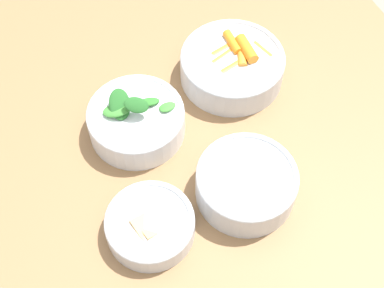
{
  "coord_description": "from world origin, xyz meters",
  "views": [
    {
      "loc": [
        0.4,
        -0.24,
        1.52
      ],
      "look_at": [
        -0.04,
        -0.04,
        0.76
      ],
      "focal_mm": 50.0,
      "sensor_mm": 36.0,
      "label": 1
    }
  ],
  "objects_px": {
    "bowl_carrots": "(232,65)",
    "bowl_beans_hotdog": "(246,184)",
    "bowl_cookies": "(150,225)",
    "bowl_greens": "(136,120)"
  },
  "relations": [
    {
      "from": "bowl_carrots",
      "to": "bowl_greens",
      "type": "xyz_separation_m",
      "value": [
        0.04,
        -0.21,
        -0.0
      ]
    },
    {
      "from": "bowl_greens",
      "to": "bowl_cookies",
      "type": "xyz_separation_m",
      "value": [
        0.19,
        -0.05,
        -0.01
      ]
    },
    {
      "from": "bowl_greens",
      "to": "bowl_cookies",
      "type": "bearing_deg",
      "value": -14.4
    },
    {
      "from": "bowl_carrots",
      "to": "bowl_cookies",
      "type": "distance_m",
      "value": 0.35
    },
    {
      "from": "bowl_greens",
      "to": "bowl_beans_hotdog",
      "type": "xyz_separation_m",
      "value": [
        0.19,
        0.12,
        -0.0
      ]
    },
    {
      "from": "bowl_cookies",
      "to": "bowl_carrots",
      "type": "bearing_deg",
      "value": 132.49
    },
    {
      "from": "bowl_carrots",
      "to": "bowl_greens",
      "type": "bearing_deg",
      "value": -77.92
    },
    {
      "from": "bowl_carrots",
      "to": "bowl_beans_hotdog",
      "type": "distance_m",
      "value": 0.25
    },
    {
      "from": "bowl_carrots",
      "to": "bowl_cookies",
      "type": "relative_size",
      "value": 1.38
    },
    {
      "from": "bowl_greens",
      "to": "bowl_carrots",
      "type": "bearing_deg",
      "value": 102.08
    }
  ]
}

